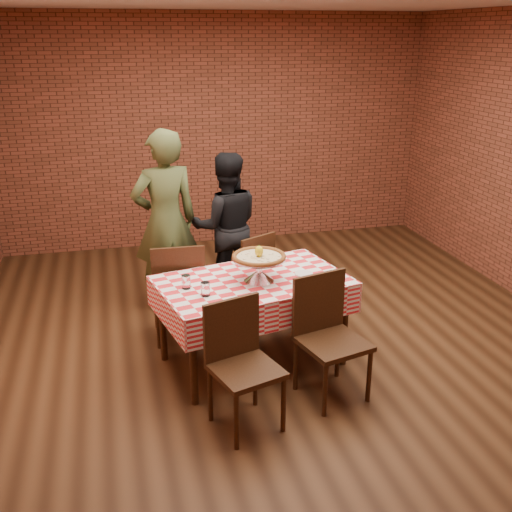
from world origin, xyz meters
name	(u,v)px	position (x,y,z in m)	size (l,w,h in m)	color
ground	(280,344)	(0.00, 0.00, 0.00)	(6.00, 6.00, 0.00)	black
back_wall	(216,132)	(0.00, 3.00, 1.45)	(5.50, 5.50, 0.00)	brown
table	(253,322)	(-0.31, -0.24, 0.38)	(1.49, 0.90, 0.75)	#361F0F
tablecloth	(253,294)	(-0.31, -0.24, 0.63)	(1.53, 0.93, 0.26)	red
pizza_stand	(259,269)	(-0.27, -0.27, 0.86)	(0.44, 0.44, 0.19)	silver
pizza	(259,257)	(-0.27, -0.27, 0.96)	(0.43, 0.43, 0.03)	beige
lemon	(259,251)	(-0.27, -0.27, 1.01)	(0.07, 0.07, 0.09)	yellow
water_glass_left	(205,289)	(-0.74, -0.46, 0.81)	(0.07, 0.07, 0.11)	white
water_glass_right	(186,282)	(-0.86, -0.29, 0.81)	(0.07, 0.07, 0.11)	white
side_plate	(304,274)	(0.13, -0.23, 0.76)	(0.15, 0.15, 0.01)	white
sweetener_packet_a	(328,276)	(0.31, -0.32, 0.76)	(0.05, 0.04, 0.01)	white
sweetener_packet_b	(333,273)	(0.37, -0.27, 0.76)	(0.05, 0.04, 0.01)	white
condiment_caddy	(244,258)	(-0.31, 0.09, 0.82)	(0.09, 0.07, 0.13)	silver
chair_near_left	(246,370)	(-0.57, -1.10, 0.46)	(0.44, 0.44, 0.92)	#361F0F
chair_near_right	(333,341)	(0.15, -0.88, 0.47)	(0.46, 0.46, 0.94)	#361F0F
chair_far_left	(178,289)	(-0.86, 0.38, 0.47)	(0.46, 0.46, 0.94)	#361F0F
chair_far_right	(246,275)	(-0.17, 0.63, 0.44)	(0.40, 0.40, 0.88)	#361F0F
diner_olive	(165,222)	(-0.88, 1.05, 0.91)	(0.66, 0.43, 1.82)	#414A26
diner_black	(226,226)	(-0.25, 1.19, 0.77)	(0.75, 0.58, 1.54)	black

